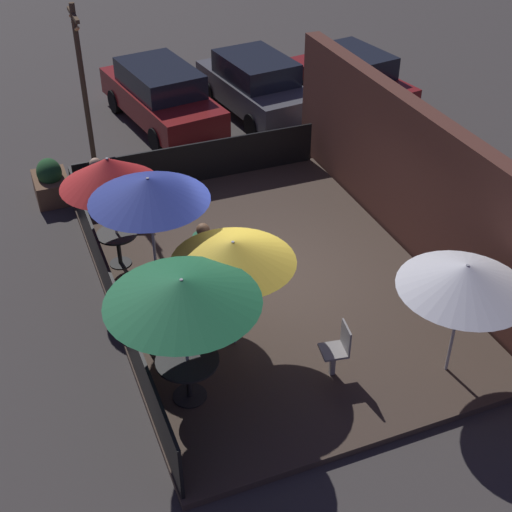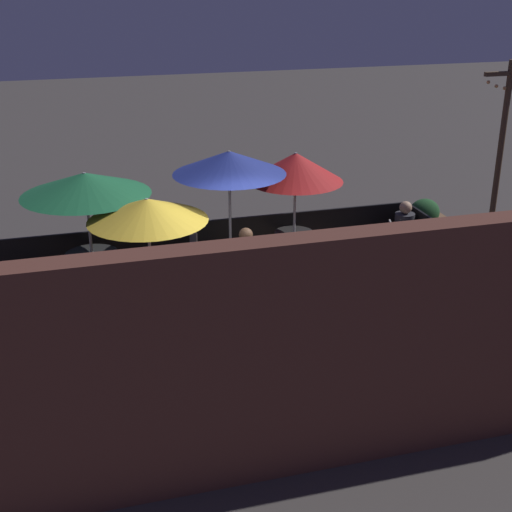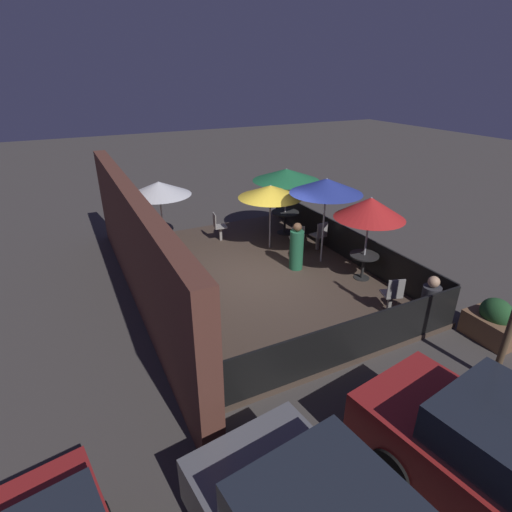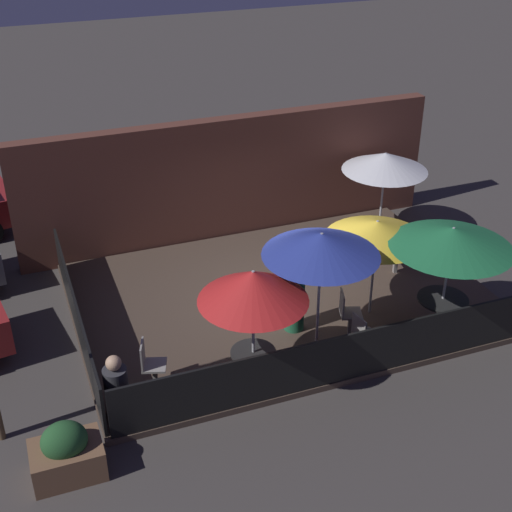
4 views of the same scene
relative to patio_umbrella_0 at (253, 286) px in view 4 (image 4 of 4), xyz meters
The scene contains 19 objects.
ground_plane 3.57m from the patio_umbrella_0, 58.02° to the left, with size 60.00×60.00×0.00m, color #423D3A.
patio_deck 3.54m from the patio_umbrella_0, 58.02° to the left, with size 8.33×5.84×0.12m.
building_wall 5.83m from the patio_umbrella_0, 74.74° to the left, with size 9.93×0.36×2.95m.
fence_front 2.20m from the patio_umbrella_0, 15.80° to the right, with size 8.13×0.05×0.95m.
fence_side_left 3.88m from the patio_umbrella_0, 136.72° to the left, with size 0.05×5.64×0.95m.
patio_umbrella_0 is the anchor object (origin of this frame).
patio_umbrella_1 3.85m from the patio_umbrella_0, ahead, with size 2.23×2.23×2.24m.
patio_umbrella_2 6.37m from the patio_umbrella_0, 41.19° to the left, with size 1.97×1.97×2.05m.
patio_umbrella_3 1.45m from the patio_umbrella_0, 16.21° to the left, with size 2.02×2.02×2.49m.
patio_umbrella_4 3.21m from the patio_umbrella_0, 23.35° to the left, with size 1.97×1.97×2.03m.
dining_table_0 1.45m from the patio_umbrella_0, 116.57° to the right, with size 0.77×0.77×0.70m.
dining_table_1 4.09m from the patio_umbrella_0, ahead, with size 0.95×0.95×0.76m.
patio_chair_0 2.73m from the patio_umbrella_0, 19.27° to the left, with size 0.51×0.51×0.93m.
patio_chair_1 2.29m from the patio_umbrella_0, 161.60° to the left, with size 0.51×0.51×0.93m.
patio_chair_2 2.56m from the patio_umbrella_0, ahead, with size 0.45×0.45×0.94m.
patio_chair_3 5.13m from the patio_umbrella_0, 30.76° to the left, with size 0.46×0.46×0.94m.
patron_0 2.31m from the patio_umbrella_0, 44.68° to the left, with size 0.50×0.50×1.37m.
patron_1 2.74m from the patio_umbrella_0, behind, with size 0.50×0.50×1.15m.
planter_box 3.75m from the patio_umbrella_0, 165.98° to the right, with size 1.05×0.74×0.96m.
Camera 4 is at (-4.87, -11.42, 8.09)m, focal length 50.00 mm.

